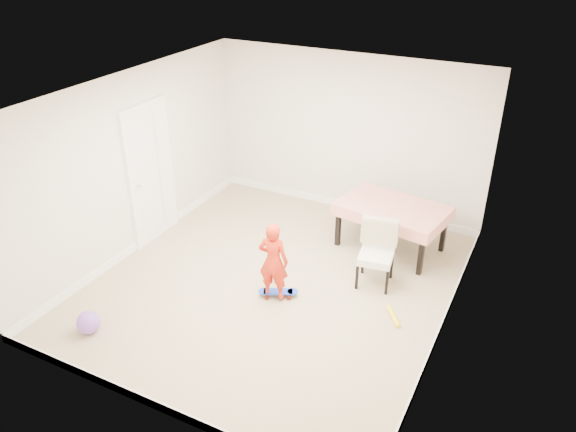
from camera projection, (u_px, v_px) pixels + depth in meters
The scene contains 17 objects.
ground at pixel (275, 282), 7.59m from camera, with size 5.00×5.00×0.00m, color tan.
ceiling at pixel (272, 95), 6.37m from camera, with size 4.50×5.00×0.04m, color white.
wall_back at pixel (347, 135), 8.93m from camera, with size 4.50×0.04×2.60m, color beige.
wall_front at pixel (143, 305), 5.03m from camera, with size 4.50×0.04×2.60m, color beige.
wall_left at pixel (134, 165), 7.87m from camera, with size 0.04×5.00×2.60m, color beige.
wall_right at pixel (454, 237), 6.09m from camera, with size 0.04×5.00×2.60m, color beige.
door at pixel (150, 175), 8.23m from camera, with size 0.10×0.94×2.11m, color white.
baseboard_back at pixel (344, 204), 9.52m from camera, with size 4.50×0.02×0.12m, color white.
baseboard_front at pixel (157, 405), 5.61m from camera, with size 4.50×0.02×0.12m, color white.
baseboard_left at pixel (144, 240), 8.46m from camera, with size 0.02×5.00×0.12m, color white.
baseboard_right at pixel (441, 327), 6.67m from camera, with size 0.02×5.00×0.12m, color white.
dining_table at pixel (391, 227), 8.23m from camera, with size 1.51×0.95×0.71m, color red, non-canonical shape.
dining_chair at pixel (376, 255), 7.37m from camera, with size 0.49×0.57×0.89m, color white, non-canonical shape.
skateboard at pixel (278, 293), 7.31m from camera, with size 0.52×0.19×0.08m, color blue, non-canonical shape.
child at pixel (273, 264), 7.03m from camera, with size 0.39×0.26×1.07m, color red.
balloon at pixel (88, 322), 6.63m from camera, with size 0.28×0.28×0.28m, color #8755CC.
foam_toy at pixel (393, 316), 6.91m from camera, with size 0.06×0.06×0.40m, color yellow.
Camera 1 is at (3.00, -5.51, 4.38)m, focal length 35.00 mm.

